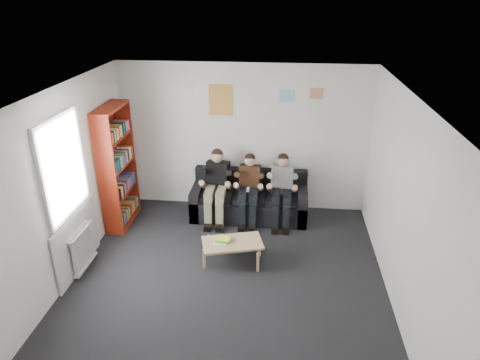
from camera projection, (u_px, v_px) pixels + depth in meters
The scene contains 14 objects.
room_shell at pixel (224, 201), 5.49m from camera, with size 5.00×5.00×5.00m.
sofa at pixel (250, 201), 7.82m from camera, with size 2.07×0.85×0.80m.
bookshelf at pixel (118, 167), 7.27m from camera, with size 0.32×0.95×2.12m.
coffee_table at pixel (232, 244), 6.45m from camera, with size 0.89×0.49×0.36m.
game_cases at pixel (222, 240), 6.43m from camera, with size 0.25×0.22×0.05m.
person_left at pixel (216, 187), 7.55m from camera, with size 0.40×0.85×1.28m.
person_middle at pixel (249, 189), 7.51m from camera, with size 0.36×0.78×1.22m.
person_right at pixel (282, 190), 7.45m from camera, with size 0.38×0.81×1.24m.
radiator at pixel (83, 249), 6.29m from camera, with size 0.10×0.64×0.60m.
window at pixel (70, 208), 6.01m from camera, with size 0.05×1.30×2.36m.
poster_large at pixel (221, 100), 7.48m from camera, with size 0.42×0.01×0.55m, color gold.
poster_blue at pixel (287, 96), 7.33m from camera, with size 0.25×0.01×0.20m, color #3D94D1.
poster_pink at pixel (317, 94), 7.26m from camera, with size 0.22×0.01×0.18m, color #C13C7C.
poster_sign at pixel (187, 88), 7.46m from camera, with size 0.20×0.01×0.14m, color white.
Camera 1 is at (0.71, -4.83, 3.88)m, focal length 32.00 mm.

